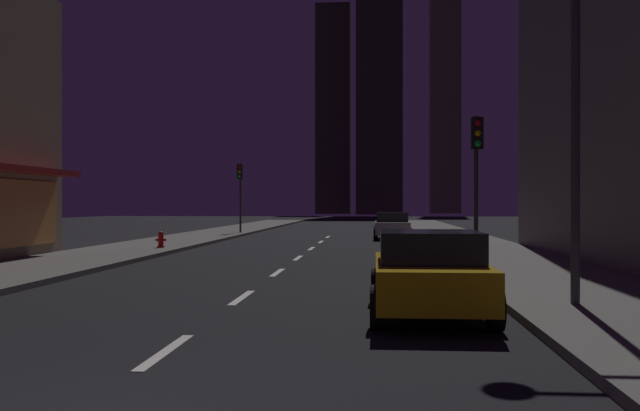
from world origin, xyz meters
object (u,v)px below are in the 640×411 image
object	(u,v)px
car_parked_far	(392,225)
traffic_light_near_right	(477,157)
fire_hydrant_far_left	(161,240)
car_parked_near	(429,273)
traffic_light_far_left	(240,183)
street_lamp_right	(528,25)

from	to	relation	value
car_parked_far	traffic_light_near_right	world-z (taller)	traffic_light_near_right
car_parked_far	traffic_light_near_right	size ratio (longest dim) A/B	1.01
fire_hydrant_far_left	traffic_light_near_right	distance (m)	14.15
car_parked_near	traffic_light_far_left	world-z (taller)	traffic_light_far_left
street_lamp_right	fire_hydrant_far_left	bearing A→B (deg)	126.92
car_parked_near	traffic_light_far_left	bearing A→B (deg)	106.76
car_parked_near	traffic_light_near_right	bearing A→B (deg)	76.19
car_parked_near	street_lamp_right	distance (m)	4.72
fire_hydrant_far_left	street_lamp_right	xyz separation A→B (m)	(11.28, -15.01, 4.61)
car_parked_far	street_lamp_right	bearing A→B (deg)	-85.98
traffic_light_far_left	street_lamp_right	world-z (taller)	street_lamp_right
car_parked_far	fire_hydrant_far_left	world-z (taller)	car_parked_far
street_lamp_right	traffic_light_near_right	bearing A→B (deg)	89.03
fire_hydrant_far_left	traffic_light_near_right	world-z (taller)	traffic_light_near_right
traffic_light_far_left	car_parked_near	bearing A→B (deg)	-73.24
car_parked_far	fire_hydrant_far_left	xyz separation A→B (m)	(-9.50, -10.34, -0.29)
traffic_light_far_left	street_lamp_right	distance (m)	31.59
fire_hydrant_far_left	car_parked_near	bearing A→B (deg)	-58.73
traffic_light_near_right	street_lamp_right	bearing A→B (deg)	-90.97
traffic_light_far_left	street_lamp_right	xyz separation A→B (m)	(10.88, -29.59, 1.87)
traffic_light_near_right	street_lamp_right	size ratio (longest dim) A/B	0.64
street_lamp_right	traffic_light_far_left	bearing A→B (deg)	110.19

